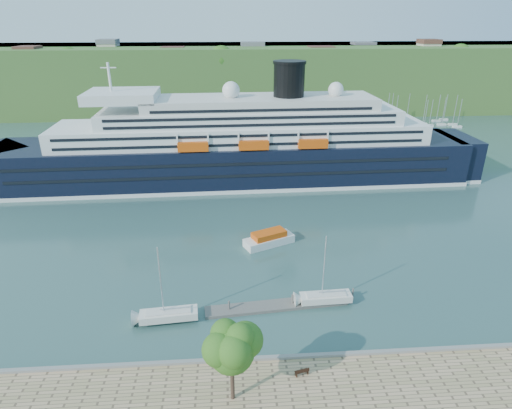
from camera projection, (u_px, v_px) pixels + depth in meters
name	position (u px, v px, depth m)	size (l,w,h in m)	color
ground	(242.00, 366.00, 45.73)	(400.00, 400.00, 0.00)	#294948
far_hillside	(227.00, 77.00, 173.30)	(400.00, 50.00, 24.00)	#366127
quay_coping	(242.00, 359.00, 45.08)	(220.00, 0.50, 0.30)	slate
cruise_ship	(232.00, 124.00, 92.20)	(116.11, 16.91, 26.07)	black
park_bench	(302.00, 371.00, 43.15)	(1.49, 0.61, 0.96)	#462314
promenade_tree	(232.00, 360.00, 38.80)	(5.66, 5.66, 9.38)	#245516
floating_pontoon	(277.00, 306.00, 54.97)	(18.41, 2.25, 0.41)	#68635C
sailboat_white_near	(166.00, 287.00, 50.39)	(7.73, 2.15, 9.98)	silver
sailboat_white_far	(328.00, 273.00, 53.78)	(7.36, 2.04, 9.50)	silver
tender_launch	(269.00, 238.00, 69.76)	(8.36, 2.86, 2.31)	#D24B0C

